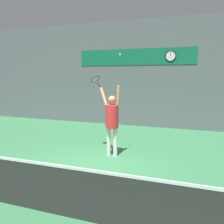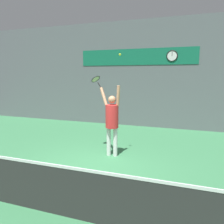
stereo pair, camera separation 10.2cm
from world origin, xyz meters
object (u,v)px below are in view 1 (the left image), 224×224
scoreboard_clock (171,56)px  tennis_ball (120,55)px  tennis_racket (96,80)px  tennis_player (112,119)px

scoreboard_clock → tennis_ball: size_ratio=7.49×
scoreboard_clock → tennis_ball: bearing=-105.1°
tennis_racket → tennis_player: bearing=-24.4°
tennis_player → tennis_racket: tennis_racket is taller
tennis_ball → tennis_player: bearing=171.1°
tennis_player → tennis_ball: tennis_ball is taller
tennis_racket → tennis_ball: tennis_ball is taller
scoreboard_clock → tennis_racket: size_ratio=1.23×
tennis_player → tennis_ball: bearing=-8.9°
scoreboard_clock → tennis_player: 4.91m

